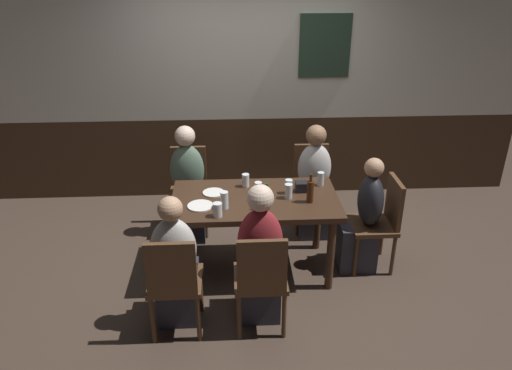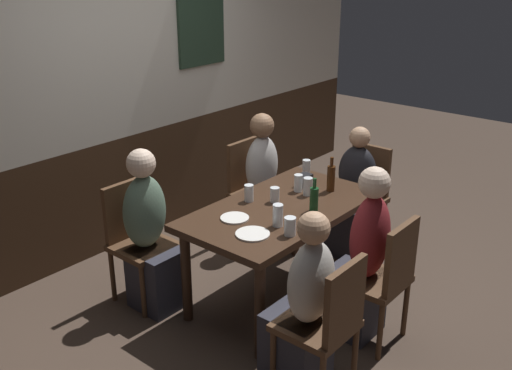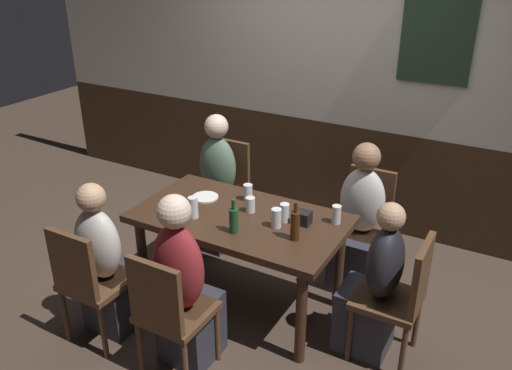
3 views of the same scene
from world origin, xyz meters
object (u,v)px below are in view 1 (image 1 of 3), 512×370
Objects in this scene: chair_left_near at (174,280)px; person_right_far at (314,189)px; beer_bottle_green at (266,199)px; beer_glass_half at (289,187)px; plate_white_small at (213,193)px; beer_glass_tall at (224,201)px; person_left_near at (176,270)px; chair_mid_near at (261,277)px; pint_glass_stout at (288,192)px; chair_head_east at (381,219)px; pint_glass_amber at (218,211)px; person_left_far at (188,191)px; tumbler_short at (246,181)px; person_head_east at (363,223)px; condiment_caddy at (301,187)px; chair_right_far at (312,182)px; chair_left_far at (189,185)px; tumbler_water at (258,189)px; beer_bottle_brown at (310,191)px; plate_white_large at (200,206)px; dining_table at (255,207)px; person_mid_near at (260,263)px; pint_glass_pale at (321,180)px.

person_right_far is (1.28, 1.48, -0.00)m from chair_left_near.
chair_left_near is 1.00m from beer_bottle_green.
beer_glass_half is 0.67m from plate_white_small.
person_left_near is at bearing -127.94° from beer_glass_tall.
chair_mid_near is at bearing -14.28° from person_left_near.
beer_bottle_green is (-0.21, -0.20, 0.03)m from pint_glass_stout.
chair_head_east reaches higher than pint_glass_amber.
person_left_far is 1.15m from beer_glass_half.
chair_head_east is 7.18× the size of tumbler_short.
pint_glass_amber is (-0.61, -0.30, -0.01)m from pint_glass_stout.
person_head_east is at bearing 26.83° from chair_left_near.
person_head_east reaches higher than chair_mid_near.
plate_white_small is at bearing -156.94° from tumbler_short.
chair_right_far is at bearing 72.85° from condiment_caddy.
chair_left_far is 1.29m from person_right_far.
tumbler_short is 0.92× the size of pint_glass_stout.
person_head_east reaches higher than tumbler_short.
beer_bottle_green reaches higher than tumbler_short.
chair_left_near reaches higher than tumbler_water.
person_left_far reaches higher than person_head_east.
beer_bottle_brown is 1.20× the size of plate_white_large.
person_head_east is 0.77m from pint_glass_stout.
dining_table is 13.27× the size of condiment_caddy.
chair_right_far is 0.97m from tumbler_short.
beer_glass_half is (0.30, 0.90, 0.30)m from chair_mid_near.
chair_head_east is 0.79m from condiment_caddy.
beer_glass_tall reaches higher than chair_mid_near.
beer_bottle_green reaches higher than dining_table.
person_right_far is at bearing 117.17° from person_head_east.
beer_glass_half is 0.49× the size of beer_bottle_brown.
chair_right_far is at bearing 49.01° from person_left_near.
chair_left_near is 4.02× the size of plate_white_large.
chair_left_near is at bearing -165.97° from person_mid_near.
chair_mid_near is 1.06m from condiment_caddy.
beer_glass_half is 0.25m from beer_bottle_brown.
chair_left_far is 1.97m from chair_head_east.
beer_bottle_brown is (-0.51, -0.10, 0.39)m from person_head_east.
plate_white_large is (0.17, -0.79, 0.25)m from person_left_far.
beer_glass_half is 0.37m from beer_bottle_green.
person_mid_near is 0.75m from plate_white_large.
chair_mid_near is at bearing -92.12° from tumbler_water.
chair_right_far is 7.34× the size of pint_glass_amber.
plate_white_large is at bearing -178.09° from beer_bottle_brown.
beer_bottle_green is 0.57m from plate_white_large.
pint_glass_pale is 0.99m from plate_white_small.
person_head_east is (1.62, -0.66, -0.05)m from person_left_far.
chair_head_east is (1.79, 0.82, 0.00)m from chair_left_near.
pint_glass_pale is 1.08m from pint_glass_amber.
plate_white_large is at bearing -79.73° from chair_left_far.
pint_glass_stout is at bearing -143.13° from pint_glass_pale.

